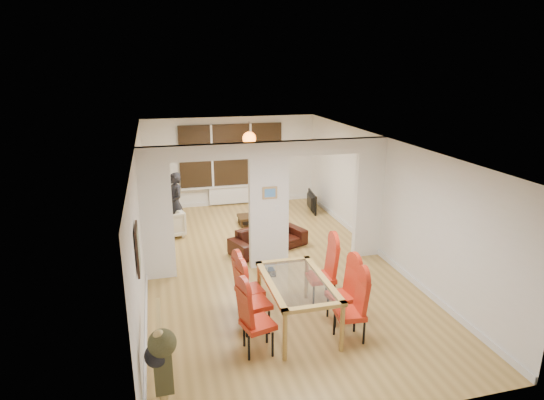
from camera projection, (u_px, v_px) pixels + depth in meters
name	position (u px, v px, depth m)	size (l,w,h in m)	color
floor	(269.00, 265.00, 9.53)	(5.00, 9.00, 0.01)	#AE8946
room_walls	(269.00, 206.00, 9.16)	(5.00, 9.00, 2.60)	silver
divider_wall	(269.00, 206.00, 9.16)	(5.00, 0.18, 2.60)	white
bay_window_blinds	(232.00, 155.00, 13.22)	(3.00, 0.08, 1.80)	black
radiator	(233.00, 195.00, 13.53)	(1.40, 0.08, 0.50)	white
pendant_light	(249.00, 138.00, 12.05)	(0.36, 0.36, 0.36)	orange
stair_newel	(161.00, 346.00, 5.87)	(0.40, 1.20, 1.10)	tan
wall_poster	(138.00, 249.00, 6.26)	(0.04, 0.52, 0.67)	gray
pillar_photo	(270.00, 193.00, 8.98)	(0.30, 0.03, 0.25)	#4C8CD8
dining_table	(297.00, 303.00, 7.21)	(0.96, 1.71, 0.80)	#A9823E
dining_chair_la	(258.00, 319.00, 6.52)	(0.43, 0.43, 1.07)	#B22512
dining_chair_lb	(255.00, 299.00, 7.06)	(0.43, 0.43, 1.08)	#B22512
dining_chair_lc	(250.00, 286.00, 7.52)	(0.41, 0.41, 1.03)	#B22512
dining_chair_ra	(350.00, 309.00, 6.81)	(0.42, 0.42, 1.04)	#B22512
dining_chair_rb	(342.00, 292.00, 7.32)	(0.41, 0.41, 1.03)	#B22512
dining_chair_rc	(321.00, 273.00, 7.87)	(0.46, 0.46, 1.14)	#B22512
sofa	(269.00, 238.00, 10.27)	(1.78, 0.70, 0.52)	black
armchair	(167.00, 223.00, 11.03)	(0.73, 0.71, 0.67)	beige
person	(176.00, 204.00, 11.08)	(0.37, 0.57, 1.55)	black
television	(309.00, 202.00, 12.96)	(0.13, 0.95, 0.55)	black
coffee_table	(258.00, 219.00, 11.97)	(1.04, 0.52, 0.24)	#312010
bottle	(252.00, 211.00, 11.74)	(0.08, 0.08, 0.31)	#143F19
bowl	(262.00, 213.00, 11.98)	(0.23, 0.23, 0.06)	#312010
shoes	(268.00, 273.00, 9.05)	(0.24, 0.26, 0.10)	black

